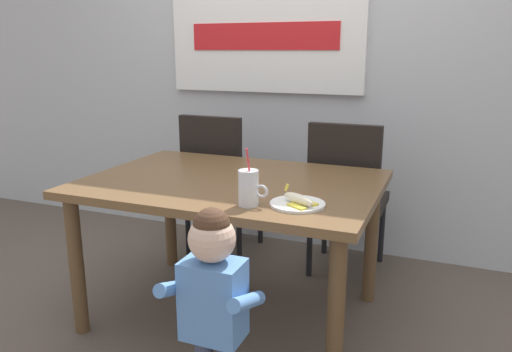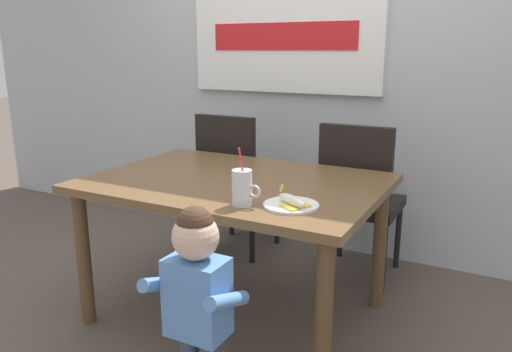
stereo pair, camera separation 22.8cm
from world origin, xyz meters
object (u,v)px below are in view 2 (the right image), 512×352
at_px(dining_chair_right, 359,193).
at_px(toddler_standing, 197,288).
at_px(snack_plate, 291,205).
at_px(milk_cup, 242,190).
at_px(peeled_banana, 292,201).
at_px(dining_chair_left, 235,176).
at_px(dining_table, 236,197).

height_order(dining_chair_right, toddler_standing, dining_chair_right).
bearing_deg(snack_plate, milk_cup, -157.73).
bearing_deg(milk_cup, snack_plate, 22.27).
bearing_deg(peeled_banana, milk_cup, -162.83).
height_order(milk_cup, snack_plate, milk_cup).
xyz_separation_m(dining_chair_left, milk_cup, (0.66, -1.07, 0.26)).
bearing_deg(milk_cup, dining_table, 124.07).
relative_size(milk_cup, snack_plate, 1.08).
xyz_separation_m(dining_chair_left, toddler_standing, (0.67, -1.42, -0.02)).
bearing_deg(dining_table, toddler_standing, -70.78).
bearing_deg(dining_chair_left, milk_cup, 121.83).
bearing_deg(dining_chair_right, peeled_banana, 90.14).
distance_m(dining_chair_left, snack_plate, 1.32).
distance_m(dining_table, peeled_banana, 0.54).
xyz_separation_m(dining_table, dining_chair_left, (-0.42, 0.71, -0.11)).
bearing_deg(peeled_banana, dining_table, 146.18).
distance_m(dining_chair_right, milk_cup, 1.11).
height_order(dining_chair_right, snack_plate, dining_chair_right).
relative_size(dining_table, snack_plate, 6.22).
height_order(snack_plate, peeled_banana, peeled_banana).
relative_size(toddler_standing, peeled_banana, 4.99).
bearing_deg(toddler_standing, dining_chair_left, 115.25).
height_order(toddler_standing, milk_cup, milk_cup).
height_order(dining_table, toddler_standing, toddler_standing).
bearing_deg(milk_cup, peeled_banana, 17.17).
height_order(toddler_standing, snack_plate, toddler_standing).
bearing_deg(dining_table, peeled_banana, -33.82).
height_order(milk_cup, peeled_banana, milk_cup).
distance_m(toddler_standing, peeled_banana, 0.52).
bearing_deg(dining_table, dining_chair_left, 120.68).
xyz_separation_m(toddler_standing, snack_plate, (0.18, 0.43, 0.22)).
height_order(dining_chair_left, peeled_banana, dining_chair_left).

